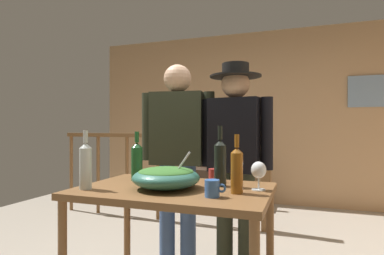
% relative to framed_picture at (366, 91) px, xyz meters
% --- Properties ---
extents(back_wall, '(5.39, 0.10, 2.60)m').
position_rel_framed_picture_xyz_m(back_wall, '(-1.40, 0.06, -0.34)').
color(back_wall, tan).
rests_on(back_wall, ground_plane).
extents(framed_picture, '(0.45, 0.03, 0.43)m').
position_rel_framed_picture_xyz_m(framed_picture, '(0.00, 0.00, 0.00)').
color(framed_picture, '#768EA8').
extents(stair_railing, '(2.74, 0.10, 1.12)m').
position_rel_framed_picture_xyz_m(stair_railing, '(-2.09, -1.28, -0.97)').
color(stair_railing, brown).
rests_on(stair_railing, ground_plane).
extents(tv_console, '(0.90, 0.40, 0.52)m').
position_rel_framed_picture_xyz_m(tv_console, '(-1.94, -0.29, -1.38)').
color(tv_console, '#38281E').
rests_on(tv_console, ground_plane).
extents(flat_screen_tv, '(0.63, 0.12, 0.46)m').
position_rel_framed_picture_xyz_m(flat_screen_tv, '(-1.94, -0.32, -0.85)').
color(flat_screen_tv, black).
rests_on(flat_screen_tv, tv_console).
extents(serving_table, '(1.16, 0.78, 0.78)m').
position_rel_framed_picture_xyz_m(serving_table, '(-1.55, -3.07, -0.94)').
color(serving_table, brown).
rests_on(serving_table, ground_plane).
extents(salad_bowl, '(0.41, 0.41, 0.23)m').
position_rel_framed_picture_xyz_m(salad_bowl, '(-1.58, -3.12, -0.78)').
color(salad_bowl, '#337060').
rests_on(salad_bowl, serving_table).
extents(wine_glass, '(0.09, 0.09, 0.17)m').
position_rel_framed_picture_xyz_m(wine_glass, '(-1.05, -2.98, -0.74)').
color(wine_glass, silver).
rests_on(wine_glass, serving_table).
extents(wine_bottle_green, '(0.08, 0.08, 0.34)m').
position_rel_framed_picture_xyz_m(wine_bottle_green, '(-1.89, -2.92, -0.72)').
color(wine_bottle_green, '#1E5628').
rests_on(wine_bottle_green, serving_table).
extents(wine_bottle_clear, '(0.07, 0.07, 0.35)m').
position_rel_framed_picture_xyz_m(wine_bottle_clear, '(-2.03, -3.29, -0.71)').
color(wine_bottle_clear, silver).
rests_on(wine_bottle_clear, serving_table).
extents(wine_bottle_amber, '(0.07, 0.07, 0.33)m').
position_rel_framed_picture_xyz_m(wine_bottle_amber, '(-1.15, -3.11, -0.72)').
color(wine_bottle_amber, brown).
rests_on(wine_bottle_amber, serving_table).
extents(wine_bottle_dark, '(0.08, 0.08, 0.38)m').
position_rel_framed_picture_xyz_m(wine_bottle_dark, '(-1.29, -2.93, -0.70)').
color(wine_bottle_dark, black).
rests_on(wine_bottle_dark, serving_table).
extents(mug_blue, '(0.12, 0.08, 0.09)m').
position_rel_framed_picture_xyz_m(mug_blue, '(-1.25, -3.25, -0.81)').
color(mug_blue, '#3866B2').
rests_on(mug_blue, serving_table).
extents(mug_red, '(0.11, 0.07, 0.09)m').
position_rel_framed_picture_xyz_m(mug_red, '(-1.37, -2.81, -0.81)').
color(mug_red, '#B7332D').
rests_on(mug_red, serving_table).
extents(person_standing_left, '(0.62, 0.28, 1.68)m').
position_rel_framed_picture_xyz_m(person_standing_left, '(-1.79, -2.41, -0.64)').
color(person_standing_left, '#3D5684').
rests_on(person_standing_left, ground_plane).
extents(person_standing_right, '(0.58, 0.40, 1.65)m').
position_rel_framed_picture_xyz_m(person_standing_right, '(-1.30, -2.41, -0.65)').
color(person_standing_right, '#2D3323').
rests_on(person_standing_right, ground_plane).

